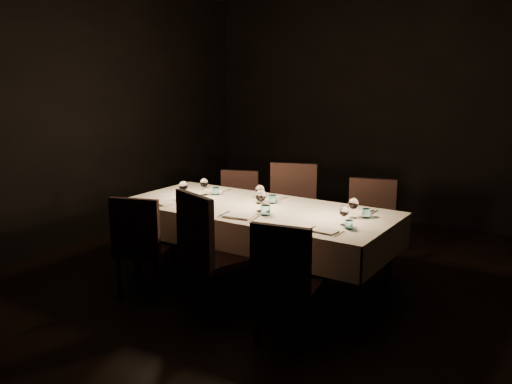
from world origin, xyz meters
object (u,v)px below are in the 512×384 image
Objects in this scene: chair_far_center at (291,209)px; chair_far_right at (370,224)px; dining_table at (256,215)px; chair_near_center at (209,249)px; chair_far_left at (238,207)px; chair_near_left at (141,242)px; chair_near_right at (285,277)px.

chair_far_right is (0.86, 0.05, -0.04)m from chair_far_center.
dining_table is 0.74m from chair_near_center.
chair_far_left reaches higher than dining_table.
chair_near_right is (1.49, -0.05, 0.00)m from chair_near_left.
chair_near_left is 1.04× the size of chair_far_left.
dining_table is at bearing -55.27° from chair_near_right.
chair_near_right is 1.05× the size of chair_far_left.
chair_far_right is at bearing -99.44° from chair_near_right.
chair_near_left is at bearing -11.06° from chair_near_right.
chair_near_right is (0.78, -0.81, -0.17)m from dining_table.
dining_table is at bearing -104.71° from chair_far_center.
dining_table is 1.14m from chair_near_right.
chair_near_left is at bearing -132.71° from dining_table.
chair_far_left is at bearing 165.04° from chair_far_right.
chair_far_left is (-0.04, 1.53, -0.02)m from chair_near_left.
chair_near_center is (0.73, 0.03, 0.05)m from chair_near_left.
chair_near_center is (0.02, -0.73, -0.12)m from dining_table.
chair_near_right is (0.76, -0.08, -0.05)m from chair_near_center.
chair_near_center is at bearing -106.24° from chair_far_center.
dining_table is 2.45× the size of chair_far_center.
dining_table is 0.79m from chair_far_center.
chair_far_center is at bearing -131.40° from chair_near_left.
chair_near_right is at bearing 159.19° from chair_near_left.
chair_far_right is (0.77, 1.56, -0.04)m from chair_near_center.
chair_near_right is at bearing -107.25° from chair_far_right.
chair_far_left is 0.94× the size of chair_far_right.
chair_near_center is at bearing -133.22° from chair_far_right.
chair_far_center is (-0.09, 1.51, -0.00)m from chair_near_center.
chair_far_left is 0.86× the size of chair_far_center.
chair_near_center reaches higher than dining_table.
dining_table is 2.71× the size of chair_near_right.
chair_near_center is 1.17× the size of chair_far_left.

